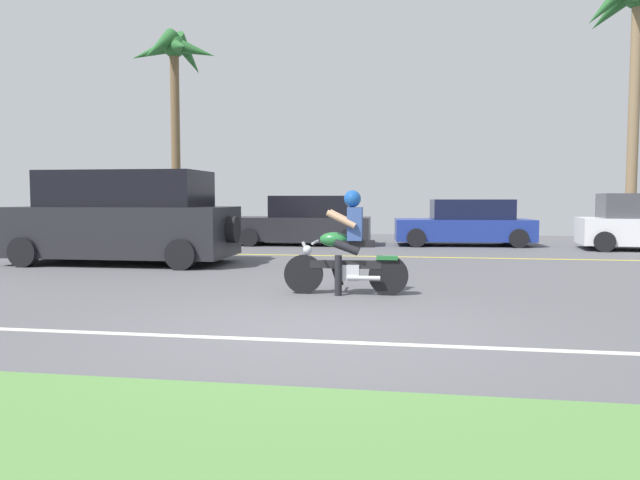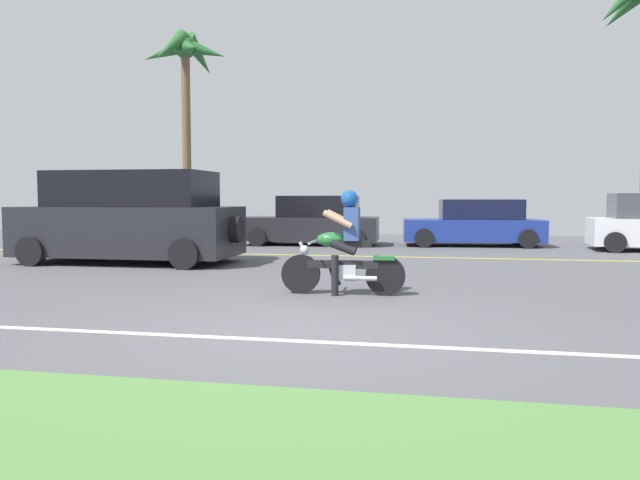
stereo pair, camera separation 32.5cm
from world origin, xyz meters
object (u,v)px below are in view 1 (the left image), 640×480
parked_car_0 (156,219)px  palm_tree_0 (175,64)px  palm_tree_1 (637,16)px  suv_nearby (125,219)px  parked_car_1 (305,222)px  motorcyclist (347,251)px  motorcyclist_distant (150,231)px  parked_car_2 (465,224)px

parked_car_0 → palm_tree_0: bearing=85.0°
palm_tree_0 → palm_tree_1: palm_tree_1 is taller
suv_nearby → parked_car_0: (-2.65, 7.39, -0.27)m
parked_car_1 → palm_tree_0: bearing=150.8°
parked_car_0 → parked_car_1: parked_car_0 is taller
motorcyclist → motorcyclist_distant: motorcyclist is taller
parked_car_2 → motorcyclist_distant: (-8.63, -3.74, -0.10)m
suv_nearby → palm_tree_1: palm_tree_1 is taller
parked_car_1 → palm_tree_1: palm_tree_1 is taller
suv_nearby → palm_tree_0: bearing=105.7°
motorcyclist → motorcyclist_distant: size_ratio=1.40×
parked_car_2 → palm_tree_1: (5.76, 3.20, 6.92)m
parked_car_0 → motorcyclist: bearing=-53.5°
motorcyclist → palm_tree_1: bearing=58.1°
parked_car_1 → palm_tree_0: (-5.50, 3.07, 5.71)m
palm_tree_0 → palm_tree_1: 16.25m
suv_nearby → palm_tree_1: 18.02m
suv_nearby → motorcyclist: bearing=-33.1°
suv_nearby → parked_car_1: bearing=63.2°
suv_nearby → motorcyclist_distant: size_ratio=3.77×
palm_tree_0 → motorcyclist_distant: palm_tree_0 is taller
parked_car_2 → motorcyclist_distant: parked_car_2 is taller
suv_nearby → parked_car_1: (2.98, 5.90, -0.28)m
palm_tree_1 → suv_nearby: bearing=-144.6°
parked_car_2 → palm_tree_0: (-10.43, 2.47, 5.76)m
motorcyclist → parked_car_0: size_ratio=0.51×
parked_car_1 → palm_tree_1: bearing=19.6°
parked_car_0 → palm_tree_1: 17.86m
motorcyclist → palm_tree_0: (-7.95, 12.51, 5.76)m
palm_tree_0 → suv_nearby: bearing=-74.3°
parked_car_0 → motorcyclist_distant: (1.94, -4.62, -0.16)m
parked_car_0 → palm_tree_0: size_ratio=0.49×
motorcyclist → palm_tree_0: size_ratio=0.25×
motorcyclist → parked_car_2: bearing=76.1°
palm_tree_0 → motorcyclist_distant: (1.81, -6.21, -5.86)m
parked_car_0 → parked_car_1: 5.83m
palm_tree_1 → parked_car_1: bearing=-160.4°
parked_car_1 → motorcyclist_distant: parked_car_1 is taller
parked_car_0 → parked_car_1: bearing=-14.8°
parked_car_1 → palm_tree_0: 8.50m
parked_car_2 → motorcyclist_distant: bearing=-156.6°
motorcyclist → motorcyclist_distant: (-6.14, 6.30, -0.10)m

